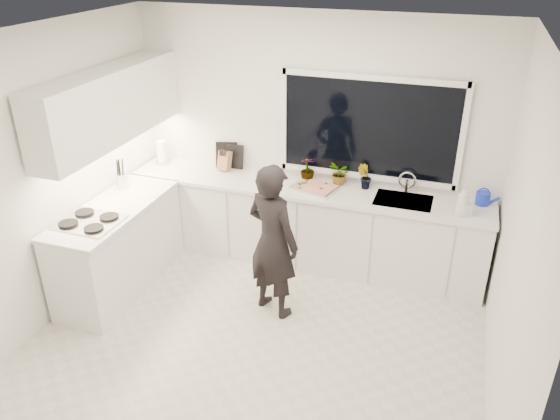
% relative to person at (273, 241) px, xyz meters
% --- Properties ---
extents(floor, '(4.00, 3.50, 0.02)m').
position_rel_person_xyz_m(floor, '(0.02, -0.46, -0.79)').
color(floor, beige).
rests_on(floor, ground).
extents(wall_back, '(4.00, 0.02, 2.70)m').
position_rel_person_xyz_m(wall_back, '(0.02, 1.30, 0.57)').
color(wall_back, white).
rests_on(wall_back, ground).
extents(wall_left, '(0.02, 3.50, 2.70)m').
position_rel_person_xyz_m(wall_left, '(-1.99, -0.46, 0.57)').
color(wall_left, white).
rests_on(wall_left, ground).
extents(wall_right, '(0.02, 3.50, 2.70)m').
position_rel_person_xyz_m(wall_right, '(2.03, -0.46, 0.57)').
color(wall_right, white).
rests_on(wall_right, ground).
extents(ceiling, '(4.00, 3.50, 0.02)m').
position_rel_person_xyz_m(ceiling, '(0.02, -0.46, 1.93)').
color(ceiling, white).
rests_on(ceiling, wall_back).
extents(window, '(1.80, 0.02, 1.00)m').
position_rel_person_xyz_m(window, '(0.62, 1.27, 0.77)').
color(window, black).
rests_on(window, wall_back).
extents(base_cabinets_back, '(3.92, 0.58, 0.88)m').
position_rel_person_xyz_m(base_cabinets_back, '(0.02, 0.99, -0.34)').
color(base_cabinets_back, white).
rests_on(base_cabinets_back, floor).
extents(base_cabinets_left, '(0.58, 1.60, 0.88)m').
position_rel_person_xyz_m(base_cabinets_left, '(-1.65, -0.11, -0.34)').
color(base_cabinets_left, white).
rests_on(base_cabinets_left, floor).
extents(countertop_back, '(3.94, 0.62, 0.04)m').
position_rel_person_xyz_m(countertop_back, '(0.02, 0.98, 0.12)').
color(countertop_back, silver).
rests_on(countertop_back, base_cabinets_back).
extents(countertop_left, '(0.62, 1.60, 0.04)m').
position_rel_person_xyz_m(countertop_left, '(-1.65, -0.11, 0.12)').
color(countertop_left, silver).
rests_on(countertop_left, base_cabinets_left).
extents(upper_cabinets, '(0.34, 2.10, 0.70)m').
position_rel_person_xyz_m(upper_cabinets, '(-1.77, 0.24, 1.07)').
color(upper_cabinets, white).
rests_on(upper_cabinets, wall_left).
extents(sink, '(0.58, 0.42, 0.14)m').
position_rel_person_xyz_m(sink, '(1.07, 0.99, 0.09)').
color(sink, silver).
rests_on(sink, countertop_back).
extents(faucet, '(0.03, 0.03, 0.22)m').
position_rel_person_xyz_m(faucet, '(1.07, 1.19, 0.25)').
color(faucet, silver).
rests_on(faucet, countertop_back).
extents(stovetop, '(0.56, 0.48, 0.03)m').
position_rel_person_xyz_m(stovetop, '(-1.67, -0.46, 0.16)').
color(stovetop, black).
rests_on(stovetop, countertop_left).
extents(person, '(0.66, 0.56, 1.55)m').
position_rel_person_xyz_m(person, '(0.00, 0.00, 0.00)').
color(person, black).
rests_on(person, floor).
extents(pizza_tray, '(0.52, 0.44, 0.03)m').
position_rel_person_xyz_m(pizza_tray, '(0.14, 0.96, 0.16)').
color(pizza_tray, silver).
rests_on(pizza_tray, countertop_back).
extents(pizza, '(0.47, 0.39, 0.01)m').
position_rel_person_xyz_m(pizza, '(0.14, 0.96, 0.18)').
color(pizza, '#B23717').
rests_on(pizza, pizza_tray).
extents(watering_can, '(0.17, 0.17, 0.13)m').
position_rel_person_xyz_m(watering_can, '(1.83, 1.15, 0.21)').
color(watering_can, '#152BCC').
rests_on(watering_can, countertop_back).
extents(paper_towel_roll, '(0.14, 0.14, 0.26)m').
position_rel_person_xyz_m(paper_towel_roll, '(-1.77, 1.09, 0.27)').
color(paper_towel_roll, white).
rests_on(paper_towel_roll, countertop_back).
extents(knife_block, '(0.14, 0.12, 0.22)m').
position_rel_person_xyz_m(knife_block, '(-0.98, 1.13, 0.25)').
color(knife_block, '#A4704C').
rests_on(knife_block, countertop_back).
extents(utensil_crock, '(0.16, 0.16, 0.16)m').
position_rel_person_xyz_m(utensil_crock, '(-1.83, 0.34, 0.22)').
color(utensil_crock, silver).
rests_on(utensil_crock, countertop_left).
extents(picture_frame_large, '(0.22, 0.03, 0.28)m').
position_rel_person_xyz_m(picture_frame_large, '(-0.91, 1.23, 0.28)').
color(picture_frame_large, black).
rests_on(picture_frame_large, countertop_back).
extents(picture_frame_small, '(0.25, 0.08, 0.30)m').
position_rel_person_xyz_m(picture_frame_small, '(-1.00, 1.23, 0.29)').
color(picture_frame_small, black).
rests_on(picture_frame_small, countertop_back).
extents(herb_plants, '(0.81, 0.31, 0.27)m').
position_rel_person_xyz_m(herb_plants, '(0.31, 1.15, 0.28)').
color(herb_plants, '#26662D').
rests_on(herb_plants, countertop_back).
extents(soap_bottles, '(0.18, 0.16, 0.32)m').
position_rel_person_xyz_m(soap_bottles, '(1.65, 0.84, 0.29)').
color(soap_bottles, '#D8BF66').
rests_on(soap_bottles, countertop_back).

